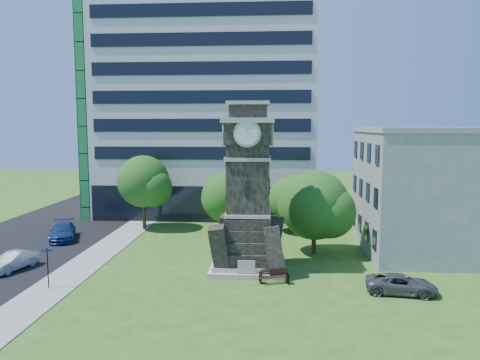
# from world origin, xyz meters

# --- Properties ---
(ground) EXTENTS (160.00, 160.00, 0.00)m
(ground) POSITION_xyz_m (0.00, 0.00, 0.00)
(ground) COLOR #2A5A19
(ground) RESTS_ON ground
(sidewalk) EXTENTS (3.00, 70.00, 0.06)m
(sidewalk) POSITION_xyz_m (-9.50, 5.00, 0.03)
(sidewalk) COLOR gray
(sidewalk) RESTS_ON ground
(clock_tower) EXTENTS (5.40, 5.40, 12.22)m
(clock_tower) POSITION_xyz_m (3.00, 2.00, 5.28)
(clock_tower) COLOR #B4AB9D
(clock_tower) RESTS_ON ground
(office_tall) EXTENTS (26.20, 15.11, 28.60)m
(office_tall) POSITION_xyz_m (-3.20, 25.84, 14.22)
(office_tall) COLOR silver
(office_tall) RESTS_ON ground
(office_low) EXTENTS (15.20, 12.20, 10.40)m
(office_low) POSITION_xyz_m (19.97, 8.00, 5.21)
(office_low) COLOR #999C9F
(office_low) RESTS_ON ground
(car_street_mid) EXTENTS (2.36, 4.19, 1.31)m
(car_street_mid) POSITION_xyz_m (-14.18, 0.52, 0.65)
(car_street_mid) COLOR #929399
(car_street_mid) RESTS_ON ground
(car_street_north) EXTENTS (3.88, 5.67, 1.53)m
(car_street_north) POSITION_xyz_m (-14.68, 9.79, 0.76)
(car_street_north) COLOR navy
(car_street_north) RESTS_ON ground
(car_east_lot) EXTENTS (4.61, 2.61, 1.21)m
(car_east_lot) POSITION_xyz_m (12.88, -2.48, 0.61)
(car_east_lot) COLOR #49484D
(car_east_lot) RESTS_ON ground
(park_bench) EXTENTS (1.93, 0.52, 1.00)m
(park_bench) POSITION_xyz_m (4.89, -1.10, 0.53)
(park_bench) COLOR black
(park_bench) RESTS_ON ground
(street_sign) EXTENTS (0.66, 0.07, 2.73)m
(street_sign) POSITION_xyz_m (-9.67, -3.24, 1.71)
(street_sign) COLOR black
(street_sign) RESTS_ON ground
(tree_nw) EXTENTS (5.83, 5.30, 7.56)m
(tree_nw) POSITION_xyz_m (-8.32, 14.95, 4.71)
(tree_nw) COLOR #332114
(tree_nw) RESTS_ON ground
(tree_nc) EXTENTS (5.58, 5.07, 6.07)m
(tree_nc) POSITION_xyz_m (0.34, 13.83, 3.39)
(tree_nc) COLOR #332114
(tree_nc) RESTS_ON ground
(tree_ne) EXTENTS (5.07, 4.61, 5.58)m
(tree_ne) POSITION_xyz_m (6.63, 14.21, 3.15)
(tree_ne) COLOR #332114
(tree_ne) RESTS_ON ground
(tree_east) EXTENTS (6.30, 5.73, 6.95)m
(tree_east) POSITION_xyz_m (8.27, 6.54, 3.92)
(tree_east) COLOR #332114
(tree_east) RESTS_ON ground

